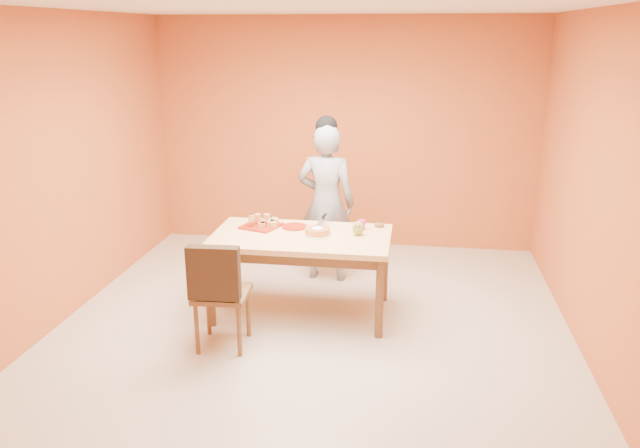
# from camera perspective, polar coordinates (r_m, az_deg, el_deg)

# --- Properties ---
(floor) EXTENTS (5.00, 5.00, 0.00)m
(floor) POSITION_cam_1_polar(r_m,az_deg,el_deg) (5.49, -0.94, -10.02)
(floor) COLOR beige
(floor) RESTS_ON ground
(ceiling) EXTENTS (5.00, 5.00, 0.00)m
(ceiling) POSITION_cam_1_polar(r_m,az_deg,el_deg) (4.89, -1.10, 19.42)
(ceiling) COLOR white
(ceiling) RESTS_ON wall_back
(wall_back) EXTENTS (4.50, 0.00, 4.50)m
(wall_back) POSITION_cam_1_polar(r_m,az_deg,el_deg) (7.45, 2.25, 8.22)
(wall_back) COLOR #B9632A
(wall_back) RESTS_ON floor
(wall_left) EXTENTS (0.00, 5.00, 5.00)m
(wall_left) POSITION_cam_1_polar(r_m,az_deg,el_deg) (5.83, -23.45, 4.28)
(wall_left) COLOR #B9632A
(wall_left) RESTS_ON floor
(wall_right) EXTENTS (0.00, 5.00, 5.00)m
(wall_right) POSITION_cam_1_polar(r_m,az_deg,el_deg) (5.15, 24.53, 2.61)
(wall_right) COLOR #B9632A
(wall_right) RESTS_ON floor
(dining_table) EXTENTS (1.60, 0.90, 0.76)m
(dining_table) POSITION_cam_1_polar(r_m,az_deg,el_deg) (5.64, -1.73, -1.91)
(dining_table) COLOR #E4B777
(dining_table) RESTS_ON floor
(dining_chair) EXTENTS (0.45, 0.52, 0.94)m
(dining_chair) POSITION_cam_1_polar(r_m,az_deg,el_deg) (5.15, -9.04, -6.14)
(dining_chair) COLOR brown
(dining_chair) RESTS_ON floor
(pastry_pile) EXTENTS (0.29, 0.29, 0.09)m
(pastry_pile) POSITION_cam_1_polar(r_m,az_deg,el_deg) (5.84, -5.42, 0.35)
(pastry_pile) COLOR tan
(pastry_pile) RESTS_ON pastry_platter
(person) EXTENTS (0.62, 0.43, 1.64)m
(person) POSITION_cam_1_polar(r_m,az_deg,el_deg) (6.42, 0.57, 1.91)
(person) COLOR gray
(person) RESTS_ON floor
(pastry_platter) EXTENTS (0.40, 0.40, 0.02)m
(pastry_platter) POSITION_cam_1_polar(r_m,az_deg,el_deg) (5.86, -5.40, -0.17)
(pastry_platter) COLOR maroon
(pastry_platter) RESTS_ON dining_table
(red_dinner_plate) EXTENTS (0.29, 0.29, 0.01)m
(red_dinner_plate) POSITION_cam_1_polar(r_m,az_deg,el_deg) (5.82, -2.35, -0.25)
(red_dinner_plate) COLOR maroon
(red_dinner_plate) RESTS_ON dining_table
(white_cake_plate) EXTENTS (0.34, 0.34, 0.01)m
(white_cake_plate) POSITION_cam_1_polar(r_m,az_deg,el_deg) (5.59, -0.24, -0.98)
(white_cake_plate) COLOR white
(white_cake_plate) RESTS_ON dining_table
(sponge_cake) EXTENTS (0.26, 0.26, 0.05)m
(sponge_cake) POSITION_cam_1_polar(r_m,az_deg,el_deg) (5.58, -0.24, -0.67)
(sponge_cake) COLOR #CB8934
(sponge_cake) RESTS_ON white_cake_plate
(cake_server) EXTENTS (0.07, 0.26, 0.01)m
(cake_server) POSITION_cam_1_polar(r_m,az_deg,el_deg) (5.74, 0.14, 0.18)
(cake_server) COLOR white
(cake_server) RESTS_ON sponge_cake
(egg_ornament) EXTENTS (0.11, 0.09, 0.13)m
(egg_ornament) POSITION_cam_1_polar(r_m,az_deg,el_deg) (5.59, 3.51, -0.38)
(egg_ornament) COLOR olive
(egg_ornament) RESTS_ON dining_table
(magenta_glass) EXTENTS (0.08, 0.08, 0.09)m
(magenta_glass) POSITION_cam_1_polar(r_m,az_deg,el_deg) (5.76, 3.85, -0.06)
(magenta_glass) COLOR #C61D7C
(magenta_glass) RESTS_ON dining_table
(checker_tin) EXTENTS (0.10, 0.10, 0.03)m
(checker_tin) POSITION_cam_1_polar(r_m,az_deg,el_deg) (5.86, 5.43, -0.12)
(checker_tin) COLOR #3D2010
(checker_tin) RESTS_ON dining_table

